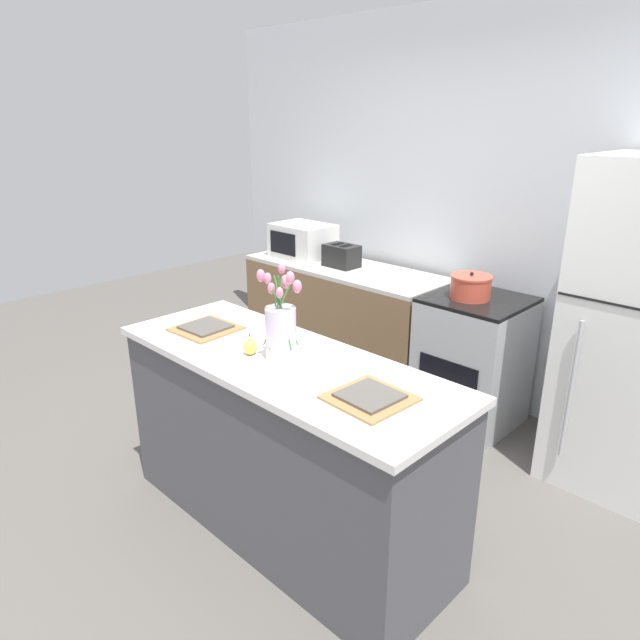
% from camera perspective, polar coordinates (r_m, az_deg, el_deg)
% --- Properties ---
extents(ground_plane, '(10.00, 10.00, 0.00)m').
position_cam_1_polar(ground_plane, '(3.12, -3.41, -19.68)').
color(ground_plane, '#59544F').
extents(back_wall, '(5.20, 0.08, 2.70)m').
position_cam_1_polar(back_wall, '(4.07, 17.78, 9.93)').
color(back_wall, silver).
rests_on(back_wall, ground_plane).
extents(kitchen_island, '(1.80, 0.66, 0.93)m').
position_cam_1_polar(kitchen_island, '(2.85, -3.61, -12.39)').
color(kitchen_island, '#4C4C51').
rests_on(kitchen_island, ground_plane).
extents(back_counter, '(1.68, 0.60, 0.88)m').
position_cam_1_polar(back_counter, '(4.56, 2.36, 0.01)').
color(back_counter, brown).
rests_on(back_counter, ground_plane).
extents(stove_range, '(0.60, 0.61, 0.88)m').
position_cam_1_polar(stove_range, '(3.94, 14.99, -4.00)').
color(stove_range, '#B2B5B7').
rests_on(stove_range, ground_plane).
extents(refrigerator, '(0.68, 0.67, 1.81)m').
position_cam_1_polar(refrigerator, '(3.46, 29.37, -1.06)').
color(refrigerator, white).
rests_on(refrigerator, ground_plane).
extents(flower_vase, '(0.17, 0.16, 0.44)m').
position_cam_1_polar(flower_vase, '(2.55, -3.93, -0.82)').
color(flower_vase, silver).
rests_on(flower_vase, kitchen_island).
extents(pear_figurine, '(0.06, 0.06, 0.11)m').
position_cam_1_polar(pear_figurine, '(2.66, -7.01, -2.62)').
color(pear_figurine, '#E5CC4C').
rests_on(pear_figurine, kitchen_island).
extents(plate_setting_left, '(0.31, 0.31, 0.02)m').
position_cam_1_polar(plate_setting_left, '(3.01, -11.34, -0.79)').
color(plate_setting_left, olive).
rests_on(plate_setting_left, kitchen_island).
extents(plate_setting_right, '(0.31, 0.31, 0.02)m').
position_cam_1_polar(plate_setting_right, '(2.26, 4.99, -7.71)').
color(plate_setting_right, olive).
rests_on(plate_setting_right, kitchen_island).
extents(toaster, '(0.28, 0.18, 0.17)m').
position_cam_1_polar(toaster, '(4.41, 2.16, 6.44)').
color(toaster, black).
rests_on(toaster, back_counter).
extents(cooking_pot, '(0.26, 0.26, 0.17)m').
position_cam_1_polar(cooking_pot, '(3.75, 14.83, 3.23)').
color(cooking_pot, '#CC4C38').
rests_on(cooking_pot, stove_range).
extents(microwave, '(0.48, 0.37, 0.27)m').
position_cam_1_polar(microwave, '(4.71, -1.74, 7.94)').
color(microwave, white).
rests_on(microwave, back_counter).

